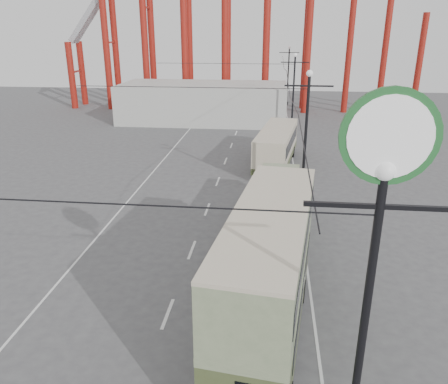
# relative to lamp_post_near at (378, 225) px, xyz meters

# --- Properties ---
(ground) EXTENTS (160.00, 160.00, 0.00)m
(ground) POSITION_rel_lamp_post_near_xyz_m (-5.60, 3.00, -7.86)
(ground) COLOR #48474A
(ground) RESTS_ON ground
(road_markings) EXTENTS (12.52, 120.00, 0.01)m
(road_markings) POSITION_rel_lamp_post_near_xyz_m (-6.46, 22.70, -7.86)
(road_markings) COLOR silver
(road_markings) RESTS_ON ground
(lamp_post_near) EXTENTS (3.20, 0.44, 10.80)m
(lamp_post_near) POSITION_rel_lamp_post_near_xyz_m (0.00, 0.00, 0.00)
(lamp_post_near) COLOR black
(lamp_post_near) RESTS_ON ground
(lamp_post_mid) EXTENTS (3.20, 0.44, 9.32)m
(lamp_post_mid) POSITION_rel_lamp_post_near_xyz_m (0.00, 21.00, -3.18)
(lamp_post_mid) COLOR black
(lamp_post_mid) RESTS_ON ground
(lamp_post_far) EXTENTS (3.20, 0.44, 9.32)m
(lamp_post_far) POSITION_rel_lamp_post_near_xyz_m (0.00, 43.00, -3.18)
(lamp_post_far) COLOR black
(lamp_post_far) RESTS_ON ground
(lamp_post_distant) EXTENTS (3.20, 0.44, 9.32)m
(lamp_post_distant) POSITION_rel_lamp_post_near_xyz_m (0.00, 65.00, -3.18)
(lamp_post_distant) COLOR black
(lamp_post_distant) RESTS_ON ground
(fairground_shed) EXTENTS (22.00, 10.00, 5.00)m
(fairground_shed) POSITION_rel_lamp_post_near_xyz_m (-11.60, 50.00, -5.36)
(fairground_shed) COLOR #AFAFAA
(fairground_shed) RESTS_ON ground
(double_decker_bus) EXTENTS (4.00, 10.85, 5.69)m
(double_decker_bus) POSITION_rel_lamp_post_near_xyz_m (-2.26, 5.84, -4.67)
(double_decker_bus) COLOR #404827
(double_decker_bus) RESTS_ON ground
(single_decker_green) EXTENTS (3.17, 11.11, 3.10)m
(single_decker_green) POSITION_rel_lamp_post_near_xyz_m (-1.92, 14.87, -6.11)
(single_decker_green) COLOR #717F5D
(single_decker_green) RESTS_ON ground
(single_decker_cream) EXTENTS (4.16, 11.08, 3.36)m
(single_decker_cream) POSITION_rel_lamp_post_near_xyz_m (-1.83, 30.31, -5.97)
(single_decker_cream) COLOR beige
(single_decker_cream) RESTS_ON ground
(pedestrian) EXTENTS (0.70, 0.46, 1.92)m
(pedestrian) POSITION_rel_lamp_post_near_xyz_m (-2.50, 16.04, -6.90)
(pedestrian) COLOR black
(pedestrian) RESTS_ON ground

